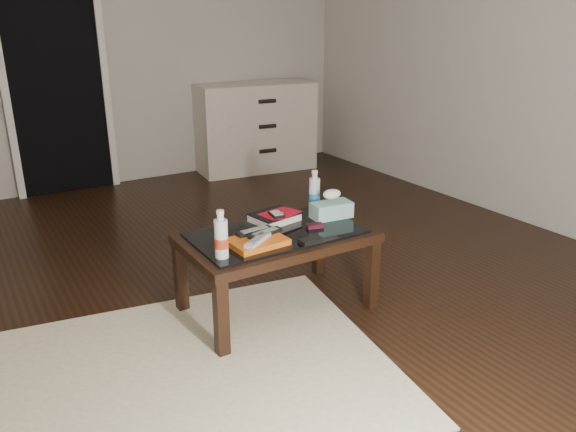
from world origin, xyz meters
name	(u,v)px	position (x,y,z in m)	size (l,w,h in m)	color
ground	(223,280)	(0.00, 0.00, 0.00)	(5.00, 5.00, 0.00)	black
room_shell	(210,2)	(0.00, 0.00, 1.62)	(5.00, 5.00, 5.00)	#BAB5AC
doorway	(56,79)	(-0.40, 2.47, 1.02)	(0.90, 0.08, 2.07)	black
coffee_table	(277,243)	(0.11, -0.48, 0.40)	(1.00, 0.60, 0.46)	black
rug	(171,382)	(-0.64, -0.82, 0.01)	(2.00, 1.50, 0.01)	beige
dresser	(255,127)	(1.45, 2.23, 0.45)	(1.25, 0.63, 0.90)	silver
magazines	(257,242)	(-0.06, -0.58, 0.48)	(0.28, 0.21, 0.03)	#CA5913
remote_silver	(258,240)	(-0.08, -0.62, 0.50)	(0.20, 0.05, 0.02)	#B4B4B9
remote_black_front	(265,233)	(0.00, -0.55, 0.50)	(0.20, 0.05, 0.02)	black
remote_black_back	(254,231)	(-0.03, -0.50, 0.50)	(0.20, 0.05, 0.02)	black
textbook	(275,217)	(0.19, -0.33, 0.48)	(0.25, 0.20, 0.05)	black
dvd_mailers	(278,213)	(0.20, -0.35, 0.51)	(0.19, 0.14, 0.01)	#AC0B1B
ipod	(276,214)	(0.17, -0.38, 0.52)	(0.06, 0.10, 0.02)	black
flip_phone	(315,226)	(0.32, -0.54, 0.47)	(0.09, 0.05, 0.02)	#320B17
wallet	(311,241)	(0.19, -0.70, 0.47)	(0.12, 0.07, 0.02)	black
water_bottle_left	(221,234)	(-0.28, -0.63, 0.58)	(0.07, 0.07, 0.24)	silver
water_bottle_right	(314,190)	(0.49, -0.28, 0.58)	(0.07, 0.07, 0.24)	silver
tissue_box	(331,210)	(0.49, -0.45, 0.51)	(0.23, 0.12, 0.09)	teal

